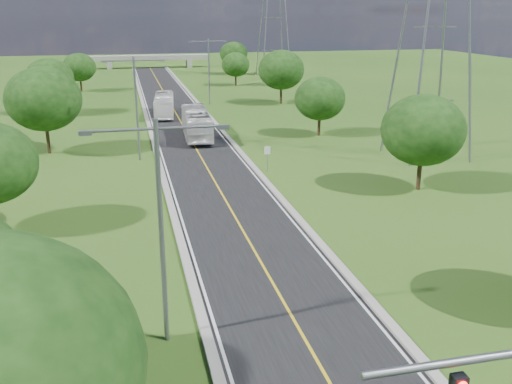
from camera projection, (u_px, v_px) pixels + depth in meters
ground at (184, 128)px, 71.39m from camera, size 260.00×260.00×0.00m
road at (179, 119)px, 76.95m from camera, size 8.00×150.00×0.06m
curb_left at (147, 120)px, 76.00m from camera, size 0.50×150.00×0.22m
curb_right at (210, 117)px, 77.84m from camera, size 0.50×150.00×0.22m
speed_limit_sign at (267, 155)px, 51.60m from camera, size 0.55×0.09×2.40m
overpass at (149, 58)px, 144.88m from camera, size 30.00×3.00×3.20m
streetlight_near_left at (160, 215)px, 23.75m from camera, size 5.90×0.25×10.00m
streetlight_mid_left at (136, 100)px, 54.37m from camera, size 5.90×0.25×10.00m
streetlight_far_right at (209, 66)px, 87.57m from camera, size 5.90×0.25×10.00m
power_tower_near at (437, 11)px, 53.31m from camera, size 9.00×6.40×28.00m
power_tower_far at (274, 11)px, 123.76m from camera, size 9.00×6.40×28.00m
tree_lc at (43, 99)px, 57.18m from camera, size 7.56×7.56×8.79m
tree_ld at (50, 79)px, 79.20m from camera, size 6.72×6.72×7.82m
tree_le at (79, 67)px, 102.20m from camera, size 5.88×5.88×6.84m
tree_rb at (423, 130)px, 45.50m from camera, size 6.72×6.72×7.82m
tree_rc at (320, 99)px, 65.88m from camera, size 5.88×5.88×6.84m
tree_rd at (281, 70)px, 88.30m from camera, size 7.14×7.14×8.30m
tree_re at (236, 65)px, 110.40m from camera, size 5.46×5.46×6.35m
tree_rf at (234, 54)px, 129.52m from camera, size 6.30×6.30×7.33m
bus_outbound at (196, 123)px, 65.41m from camera, size 3.41×11.98×3.30m
bus_inbound at (164, 105)px, 79.08m from camera, size 3.51×10.94×3.00m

